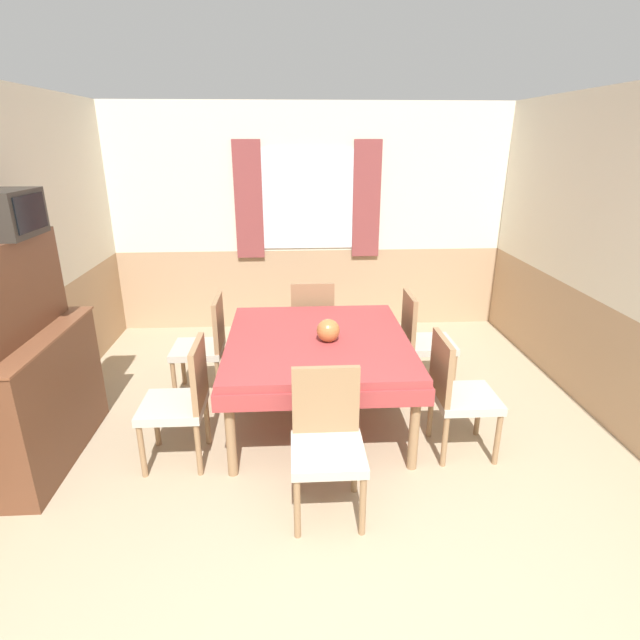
% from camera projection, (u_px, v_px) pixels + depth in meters
% --- Properties ---
extents(wall_back, '(4.96, 0.10, 2.60)m').
position_uv_depth(wall_back, '(310.00, 219.00, 5.84)').
color(wall_back, silver).
rests_on(wall_back, ground_plane).
extents(wall_left, '(0.05, 4.70, 2.60)m').
position_uv_depth(wall_left, '(11.00, 269.00, 3.68)').
color(wall_left, silver).
rests_on(wall_left, ground_plane).
extents(wall_right, '(0.05, 4.70, 2.60)m').
position_uv_depth(wall_right, '(613.00, 261.00, 3.93)').
color(wall_right, silver).
rests_on(wall_right, ground_plane).
extents(dining_table, '(1.45, 1.61, 0.72)m').
position_uv_depth(dining_table, '(318.00, 349.00, 3.97)').
color(dining_table, '#9E3838').
rests_on(dining_table, ground_plane).
extents(chair_left_near, '(0.44, 0.44, 0.91)m').
position_uv_depth(chair_left_near, '(182.00, 399.00, 3.49)').
color(chair_left_near, '#93704C').
rests_on(chair_left_near, ground_plane).
extents(chair_right_far, '(0.44, 0.44, 0.91)m').
position_uv_depth(chair_right_far, '(422.00, 338.00, 4.54)').
color(chair_right_far, '#93704C').
rests_on(chair_right_far, ground_plane).
extents(chair_left_far, '(0.44, 0.44, 0.91)m').
position_uv_depth(chair_left_far, '(205.00, 343.00, 4.44)').
color(chair_left_far, '#93704C').
rests_on(chair_left_far, ground_plane).
extents(chair_head_near, '(0.44, 0.44, 0.91)m').
position_uv_depth(chair_head_near, '(327.00, 439.00, 3.03)').
color(chair_head_near, '#93704C').
rests_on(chair_head_near, ground_plane).
extents(chair_right_near, '(0.44, 0.44, 0.91)m').
position_uv_depth(chair_right_near, '(457.00, 391.00, 3.59)').
color(chair_right_near, '#93704C').
rests_on(chair_right_near, ground_plane).
extents(chair_head_window, '(0.44, 0.44, 0.91)m').
position_uv_depth(chair_head_window, '(312.00, 320.00, 5.01)').
color(chair_head_window, '#93704C').
rests_on(chair_head_window, ground_plane).
extents(sideboard, '(0.46, 1.27, 1.60)m').
position_uv_depth(sideboard, '(30.00, 373.00, 3.45)').
color(sideboard, brown).
rests_on(sideboard, ground_plane).
extents(tv, '(0.29, 0.47, 0.30)m').
position_uv_depth(tv, '(9.00, 214.00, 3.22)').
color(tv, '#2D2823').
rests_on(tv, sideboard).
extents(vase, '(0.18, 0.18, 0.18)m').
position_uv_depth(vase, '(328.00, 330.00, 3.84)').
color(vase, '#B26B38').
rests_on(vase, dining_table).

